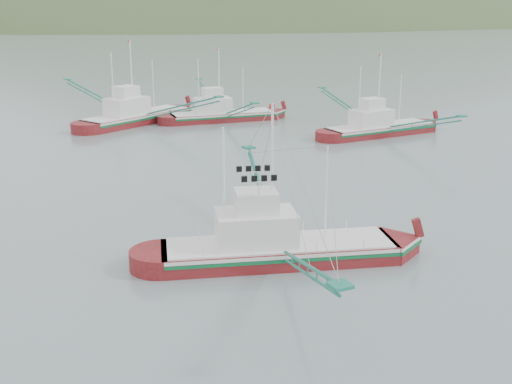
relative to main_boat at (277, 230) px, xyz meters
name	(u,v)px	position (x,y,z in m)	size (l,w,h in m)	color
ground	(303,273)	(0.47, -2.24, -1.96)	(1200.00, 1200.00, 0.00)	slate
main_boat	(277,230)	(0.00, 0.00, 0.00)	(14.23, 24.30, 10.09)	maroon
bg_boat_right	(379,123)	(27.97, 27.97, -0.60)	(13.62, 24.47, 9.90)	maroon
bg_boat_far	(136,105)	(4.97, 47.35, 0.33)	(16.30, 25.83, 11.11)	maroon
bg_boat_extra	(222,110)	(15.34, 44.30, -0.49)	(13.82, 24.37, 9.90)	maroon
headland_right	(294,21)	(240.47, 427.76, -1.96)	(684.00, 432.00, 306.00)	#3B522A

